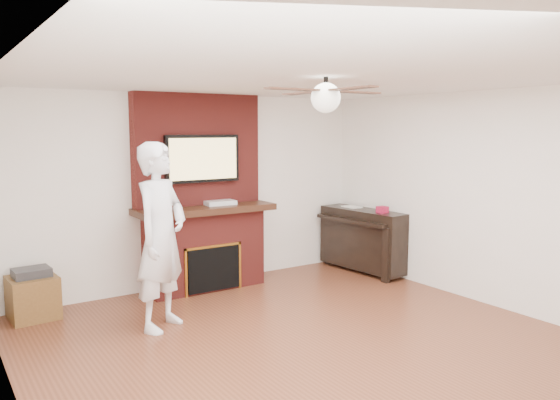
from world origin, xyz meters
TOP-DOWN VIEW (x-y plane):
  - room_shell at (0.00, 0.00)m, footprint 5.36×5.86m
  - fireplace at (0.00, 2.55)m, footprint 1.78×0.64m
  - tv at (0.00, 2.50)m, footprint 1.00×0.08m
  - ceiling_fan at (-0.00, 0.00)m, footprint 1.21×1.21m
  - person at (-0.99, 1.44)m, footprint 0.85×0.79m
  - side_table at (-2.07, 2.48)m, footprint 0.51×0.51m
  - piano at (2.28, 2.00)m, footprint 0.63×1.41m
  - cable_box at (0.21, 2.45)m, footprint 0.40×0.24m
  - candle_orange at (-0.13, 2.37)m, footprint 0.07×0.07m
  - candle_green at (0.08, 2.29)m, footprint 0.08×0.08m
  - candle_cream at (0.10, 2.35)m, footprint 0.08×0.08m
  - candle_blue at (0.28, 2.35)m, footprint 0.06×0.06m

SIDE VIEW (x-z plane):
  - candle_blue at x=0.28m, z-range 0.00..0.08m
  - candle_green at x=0.08m, z-range 0.00..0.09m
  - candle_cream at x=0.10m, z-range 0.00..0.10m
  - candle_orange at x=-0.13m, z-range 0.00..0.11m
  - side_table at x=-2.07m, z-range -0.02..0.53m
  - piano at x=2.28m, z-range -0.01..0.98m
  - person at x=-0.99m, z-range 0.00..1.92m
  - fireplace at x=0.00m, z-range -0.25..2.25m
  - cable_box at x=0.21m, z-range 1.08..1.14m
  - room_shell at x=0.00m, z-range -0.18..2.68m
  - tv at x=0.00m, z-range 1.38..1.98m
  - ceiling_fan at x=0.00m, z-range 2.18..2.49m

